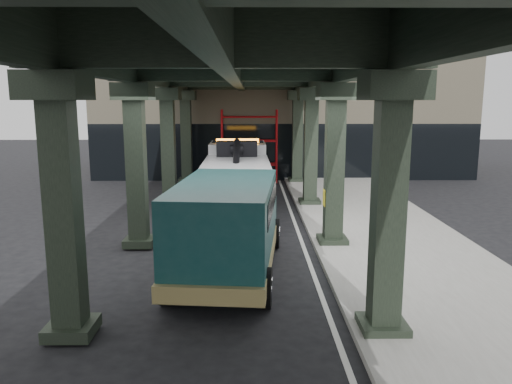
{
  "coord_description": "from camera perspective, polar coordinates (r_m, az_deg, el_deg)",
  "views": [
    {
      "loc": [
        0.04,
        -13.0,
        4.5
      ],
      "look_at": [
        0.22,
        2.18,
        1.7
      ],
      "focal_mm": 35.0,
      "sensor_mm": 36.0,
      "label": 1
    }
  ],
  "objects": [
    {
      "name": "ground",
      "position": [
        13.75,
        -0.82,
        -8.64
      ],
      "size": [
        90.0,
        90.0,
        0.0
      ],
      "primitive_type": "plane",
      "color": "black",
      "rests_on": "ground"
    },
    {
      "name": "viaduct",
      "position": [
        15.04,
        -2.43,
        14.11
      ],
      "size": [
        7.4,
        32.0,
        6.4
      ],
      "color": "black",
      "rests_on": "ground"
    },
    {
      "name": "lane_stripe",
      "position": [
        15.74,
        5.43,
        -6.18
      ],
      "size": [
        0.12,
        38.0,
        0.01
      ],
      "primitive_type": "cube",
      "color": "silver",
      "rests_on": "ground"
    },
    {
      "name": "building",
      "position": [
        33.06,
        2.76,
        9.57
      ],
      "size": [
        22.0,
        10.0,
        8.0
      ],
      "primitive_type": "cube",
      "color": "#C6B793",
      "rests_on": "ground"
    },
    {
      "name": "sidewalk",
      "position": [
        16.26,
        15.34,
        -5.72
      ],
      "size": [
        5.0,
        40.0,
        0.15
      ],
      "primitive_type": "cube",
      "color": "gray",
      "rests_on": "ground"
    },
    {
      "name": "towed_van",
      "position": [
        12.82,
        -3.25,
        -3.78
      ],
      "size": [
        2.97,
        6.39,
        2.51
      ],
      "rotation": [
        0.0,
        0.0,
        -0.09
      ],
      "color": "#103B3B",
      "rests_on": "ground"
    },
    {
      "name": "scaffolding",
      "position": [
        27.75,
        -0.76,
        5.51
      ],
      "size": [
        3.08,
        0.88,
        4.0
      ],
      "color": "red",
      "rests_on": "ground"
    },
    {
      "name": "tow_truck",
      "position": [
        20.78,
        -2.18,
        1.96
      ],
      "size": [
        2.8,
        9.01,
        2.94
      ],
      "rotation": [
        0.0,
        0.0,
        0.01
      ],
      "color": "black",
      "rests_on": "ground"
    }
  ]
}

